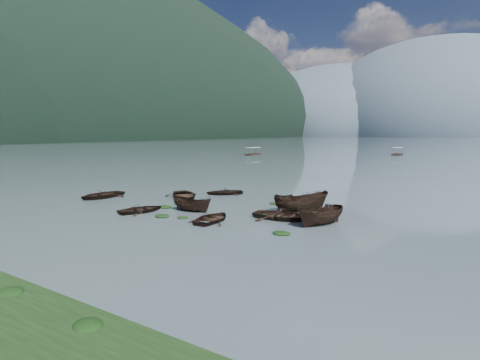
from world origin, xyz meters
The scene contains 23 objects.
ground_plane centered at (0.00, 0.00, 0.00)m, with size 2400.00×2400.00×0.00m, color #526167.
left_ridge_far centered at (-480.00, 250.00, 0.00)m, with size 560.00×1400.00×380.00m, color black.
haze_mtn_a centered at (-260.00, 900.00, 0.00)m, with size 520.00×520.00×280.00m, color #475666.
haze_mtn_b centered at (-60.00, 900.00, 0.00)m, with size 520.00×520.00×340.00m, color #475666.
rowboat_0 centered at (-12.78, 5.37, 0.00)m, with size 3.38×4.74×0.98m, color black.
rowboat_1 centered at (-4.00, 2.58, 0.00)m, with size 2.78×3.90×0.81m, color black.
rowboat_2 centered at (-0.47, 5.07, 0.00)m, with size 1.45×3.85×1.49m, color black.
rowboat_3 centered at (3.11, 3.14, 0.00)m, with size 2.85×3.99×0.83m, color black.
rowboat_4 centered at (7.32, 6.49, 0.00)m, with size 3.32×4.65×0.96m, color black.
rowboat_5 centered at (10.53, 6.24, 0.00)m, with size 1.63×4.32×1.67m, color black.
rowboat_6 centered at (-5.43, 9.77, 0.00)m, with size 3.46×4.84×1.00m, color black.
rowboat_7 centered at (-3.29, 14.00, 0.00)m, with size 2.88×4.03×0.83m, color black.
rowboat_8 centered at (7.45, 9.93, 0.00)m, with size 1.86×4.95×1.91m, color black.
weed_clump_0 centered at (-3.55, 4.99, 0.00)m, with size 1.23×1.01×0.27m, color black.
weed_clump_1 centered at (0.55, 2.66, 0.00)m, with size 0.96×0.76×0.21m, color black.
weed_clump_2 centered at (-1.15, 2.13, 0.00)m, with size 1.25×1.00×0.27m, color black.
weed_clump_3 centered at (5.17, 6.85, 0.00)m, with size 0.95×0.80×0.21m, color black.
weed_clump_4 centered at (9.21, 2.52, 0.00)m, with size 1.23×0.97×0.25m, color black.
weed_clump_5 centered at (-13.20, 8.23, 0.00)m, with size 1.12×0.90×0.24m, color black.
weed_clump_6 centered at (-3.65, 6.77, 0.00)m, with size 0.88×0.73×0.18m, color black.
weed_clump_7 centered at (4.03, 11.79, 0.00)m, with size 1.13×0.90×0.25m, color black.
pontoon_left centered at (-37.94, 80.01, 0.00)m, with size 2.39×5.75×2.20m, color black, non-canonical shape.
pontoon_centre centered at (-0.56, 104.25, 0.00)m, with size 2.37×5.69×2.18m, color black, non-canonical shape.
Camera 1 is at (19.68, -19.35, 6.65)m, focal length 28.00 mm.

